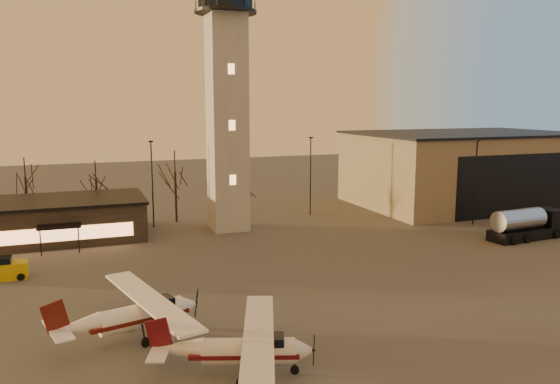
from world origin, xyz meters
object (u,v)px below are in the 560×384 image
(hangar, at_px, (464,168))
(service_cart, at_px, (8,270))
(fuel_truck, at_px, (526,227))
(control_tower, at_px, (227,85))
(cessna_rear, at_px, (144,319))
(cessna_front, at_px, (251,355))
(terminal, at_px, (20,222))

(hangar, relative_size, service_cart, 10.29)
(fuel_truck, bearing_deg, control_tower, 146.45)
(control_tower, distance_m, cessna_rear, 33.23)
(cessna_rear, height_order, service_cart, cessna_rear)
(cessna_front, xyz_separation_m, service_cart, (-14.03, 22.46, -0.40))
(cessna_rear, bearing_deg, control_tower, 50.64)
(terminal, relative_size, cessna_rear, 2.02)
(terminal, xyz_separation_m, service_cart, (0.08, -13.15, -1.44))
(cessna_rear, xyz_separation_m, service_cart, (-9.26, 15.56, -0.47))
(terminal, distance_m, cessna_front, 38.32)
(service_cart, bearing_deg, control_tower, 27.43)
(hangar, height_order, service_cart, hangar)
(service_cart, bearing_deg, cessna_rear, -58.82)
(cessna_rear, distance_m, service_cart, 18.11)
(hangar, distance_m, cessna_front, 57.93)
(control_tower, xyz_separation_m, hangar, (36.00, 3.98, -11.17))
(hangar, distance_m, service_cart, 60.03)
(control_tower, bearing_deg, fuel_truck, -28.60)
(terminal, bearing_deg, service_cart, -89.67)
(terminal, distance_m, cessna_rear, 30.21)
(hangar, relative_size, terminal, 1.20)
(control_tower, height_order, cessna_rear, control_tower)
(control_tower, bearing_deg, service_cart, -152.99)
(hangar, relative_size, cessna_rear, 2.43)
(hangar, bearing_deg, service_cart, -165.34)
(cessna_front, bearing_deg, service_cart, 141.17)
(cessna_front, height_order, service_cart, cessna_front)
(hangar, height_order, cessna_front, hangar)
(control_tower, xyz_separation_m, fuel_truck, (28.65, -15.62, -15.00))
(cessna_rear, relative_size, service_cart, 4.23)
(cessna_front, distance_m, fuel_truck, 40.73)
(control_tower, relative_size, terminal, 1.28)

